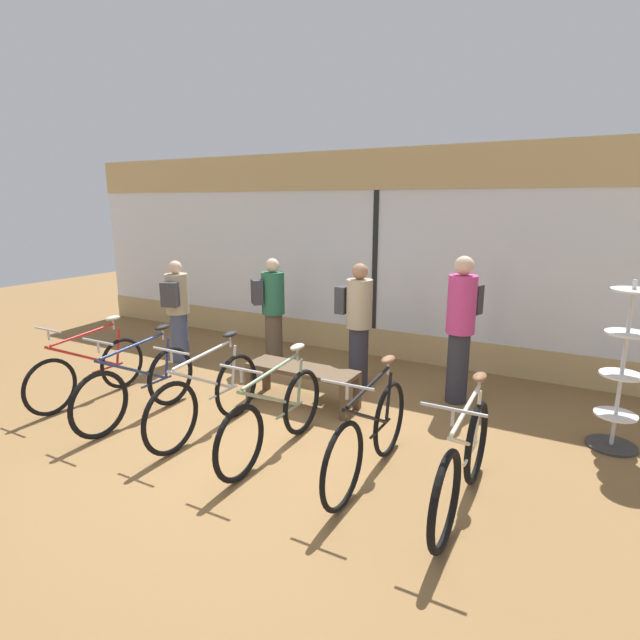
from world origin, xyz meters
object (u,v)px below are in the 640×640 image
Objects in this scene: bicycle_far_left at (90,371)px; bicycle_left at (139,386)px; bicycle_far_right at (463,464)px; customer_by_window at (177,309)px; accessory_rack at (620,381)px; customer_near_rack at (461,325)px; customer_near_bench at (358,321)px; bicycle_right at (369,436)px; bicycle_center_left at (207,397)px; bicycle_center_right at (274,417)px; display_bench at (302,374)px; customer_mid_floor at (272,308)px.

bicycle_far_left is 0.97× the size of bicycle_left.
customer_by_window reaches higher than bicycle_far_right.
accessory_rack is (4.71, 1.85, 0.31)m from bicycle_left.
customer_near_rack is 1.33m from customer_near_bench.
bicycle_right is 1.06× the size of customer_near_bench.
bicycle_center_left is at bearing -39.35° from customer_by_window.
customer_near_rack is at bearing 60.65° from bicycle_center_right.
bicycle_center_left reaches higher than display_bench.
bicycle_center_right is at bearing -55.40° from customer_mid_floor.
customer_mid_floor reaches higher than bicycle_far_right.
bicycle_far_right is 2.39m from customer_near_rack.
bicycle_center_right is at bearing -30.31° from customer_by_window.
accessory_rack is at bearing 41.85° from bicycle_right.
bicycle_left is at bearing -137.15° from display_bench.
bicycle_far_left is at bearing -163.08° from accessory_rack.
bicycle_right reaches higher than bicycle_far_left.
customer_by_window is (-2.92, 1.71, 0.46)m from bicycle_center_right.
customer_near_bench is at bearing 117.45° from bicycle_right.
accessory_rack is 1.03× the size of customer_near_bench.
bicycle_far_right is 2.57m from display_bench.
bicycle_center_left is 0.97× the size of customer_near_rack.
bicycle_far_right reaches higher than bicycle_left.
customer_by_window is at bearing -155.68° from customer_mid_floor.
customer_by_window is (-3.91, 1.67, 0.44)m from bicycle_right.
customer_by_window is 2.86m from customer_near_bench.
customer_near_rack is (-0.59, 2.24, 0.58)m from bicycle_far_right.
bicycle_right reaches higher than bicycle_left.
bicycle_center_right is 3.41m from customer_by_window.
customer_by_window reaches higher than bicycle_right.
display_bench is (-2.24, 1.25, -0.02)m from bicycle_far_right.
bicycle_center_left is at bearing -134.44° from customer_near_rack.
bicycle_center_right reaches higher than bicycle_far_left.
bicycle_center_left is 1.12× the size of customer_by_window.
bicycle_right reaches higher than bicycle_center_right.
accessory_rack is 5.84m from customer_by_window.
bicycle_center_left is 2.67m from customer_by_window.
bicycle_far_left is 0.96× the size of bicycle_right.
accessory_rack is at bearing 31.22° from bicycle_center_right.
bicycle_center_left is 1.09× the size of customer_mid_floor.
display_bench is at bearing 68.00° from bicycle_center_left.
customer_near_rack is (2.12, 2.16, 0.58)m from bicycle_center_left.
customer_near_bench is (-0.09, 2.11, 0.51)m from bicycle_center_right.
customer_near_rack reaches higher than customer_mid_floor.
bicycle_center_right is 1.13× the size of customer_by_window.
bicycle_far_left is at bearing -151.72° from customer_near_rack.
customer_near_rack reaches higher than customer_by_window.
accessory_rack is 3.39m from display_bench.
customer_by_window reaches higher than display_bench.
display_bench is (-0.41, 1.20, -0.00)m from bicycle_center_right.
customer_near_rack is (4.02, 2.16, 0.60)m from bicycle_far_left.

